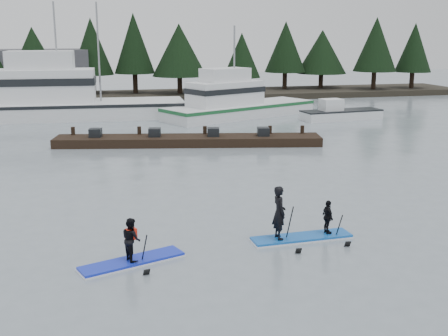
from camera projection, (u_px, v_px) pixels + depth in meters
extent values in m
plane|color=gray|center=(269.00, 245.00, 17.68)|extent=(160.00, 160.00, 0.00)
cube|color=#2D281E|center=(141.00, 96.00, 57.30)|extent=(70.00, 8.00, 0.60)
cube|color=white|center=(72.00, 116.00, 44.48)|extent=(17.86, 5.88, 2.35)
cube|color=white|center=(42.00, 86.00, 43.54)|extent=(8.11, 3.96, 2.54)
cylinder|color=gray|center=(56.00, 53.00, 43.17)|extent=(0.14, 0.14, 7.60)
cube|color=white|center=(240.00, 115.00, 45.20)|extent=(13.39, 8.89, 1.86)
cube|color=white|center=(225.00, 93.00, 43.82)|extent=(6.45, 4.91, 1.86)
cylinder|color=gray|center=(234.00, 66.00, 43.88)|extent=(0.14, 0.14, 6.10)
cube|color=white|center=(341.00, 115.00, 43.58)|extent=(6.49, 2.56, 0.74)
cube|color=black|center=(188.00, 141.00, 33.59)|extent=(15.92, 5.21, 0.53)
sphere|color=#FF260C|center=(320.00, 116.00, 45.54)|extent=(0.48, 0.48, 0.48)
cube|color=#152AC8|center=(132.00, 261.00, 16.24)|extent=(3.14, 1.73, 0.12)
imported|color=black|center=(131.00, 239.00, 16.08)|extent=(0.66, 0.74, 1.26)
cube|color=#FF2A15|center=(131.00, 234.00, 16.04)|extent=(0.35, 0.29, 0.32)
cylinder|color=black|center=(143.00, 255.00, 16.14)|extent=(0.21, 0.87, 1.49)
cube|color=#1358B6|center=(302.00, 238.00, 18.15)|extent=(3.31, 0.90, 0.12)
imported|color=black|center=(279.00, 213.00, 17.72)|extent=(0.44, 0.64, 1.73)
cylinder|color=black|center=(289.00, 227.00, 17.68)|extent=(0.13, 0.98, 1.66)
imported|color=black|center=(328.00, 217.00, 18.24)|extent=(0.30, 0.67, 1.12)
cylinder|color=black|center=(337.00, 232.00, 18.21)|extent=(0.12, 0.85, 1.44)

